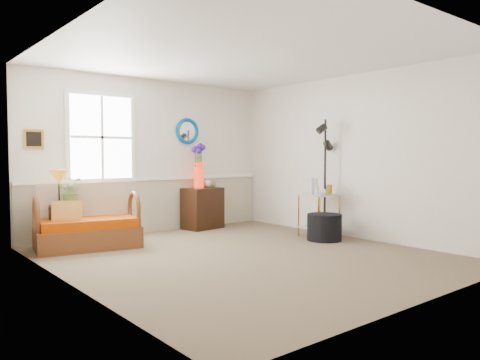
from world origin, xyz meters
TOP-DOWN VIEW (x-y plane):
  - floor at (0.00, 0.00)m, footprint 4.50×5.00m
  - ceiling at (0.00, 0.00)m, footprint 4.50×5.00m
  - walls at (0.00, 0.00)m, footprint 4.51×5.01m
  - wainscot at (0.00, 2.48)m, footprint 4.46×0.02m
  - chair_rail at (0.00, 2.47)m, footprint 4.46×0.04m
  - window at (-0.90, 2.47)m, footprint 1.14×0.06m
  - picture at (-1.92, 2.48)m, footprint 0.28×0.03m
  - mirror at (0.70, 2.48)m, footprint 0.47×0.07m
  - loveseat at (-1.40, 1.82)m, footprint 1.51×1.03m
  - throw_pillow at (-1.69, 1.81)m, footprint 0.40×0.24m
  - lamp_stand at (-1.68, 2.07)m, footprint 0.43×0.43m
  - table_lamp at (-1.71, 2.07)m, footprint 0.36×0.36m
  - potted_plant at (-1.54, 2.03)m, footprint 0.48×0.50m
  - cabinet at (0.88, 2.26)m, footprint 0.74×0.54m
  - flower_vase at (0.81, 2.28)m, footprint 0.28×0.28m
  - side_table at (1.86, 0.37)m, footprint 0.57×0.57m
  - tabletop_items at (1.90, 0.35)m, footprint 0.54×0.54m
  - floor_lamp at (2.04, 0.41)m, footprint 0.35×0.35m
  - ottoman at (1.67, 0.09)m, footprint 0.61×0.61m

SIDE VIEW (x-z plane):
  - floor at x=0.00m, z-range -0.01..0.01m
  - ottoman at x=1.67m, z-range 0.00..0.41m
  - lamp_stand at x=-1.68m, z-range 0.00..0.61m
  - side_table at x=1.86m, z-range 0.00..0.69m
  - cabinet at x=0.88m, z-range 0.00..0.73m
  - wainscot at x=0.00m, z-range 0.00..0.90m
  - loveseat at x=-1.40m, z-range 0.00..0.91m
  - throw_pillow at x=-1.69m, z-range 0.30..0.69m
  - potted_plant at x=-1.54m, z-range 0.61..0.91m
  - tabletop_items at x=1.90m, z-range 0.69..0.95m
  - table_lamp at x=-1.71m, z-range 0.61..1.11m
  - chair_rail at x=0.00m, z-range 0.89..0.95m
  - floor_lamp at x=2.04m, z-range 0.00..1.90m
  - flower_vase at x=0.81m, z-range 0.73..1.50m
  - walls at x=0.00m, z-range 0.00..2.60m
  - picture at x=-1.92m, z-range 1.41..1.69m
  - window at x=-0.90m, z-range 0.88..2.32m
  - mirror at x=0.70m, z-range 1.51..1.99m
  - ceiling at x=0.00m, z-range 2.60..2.60m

